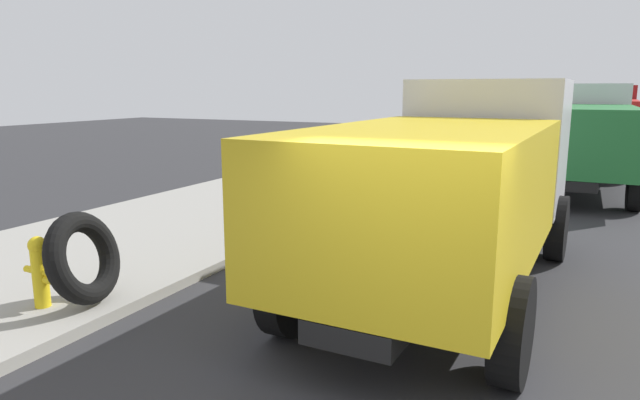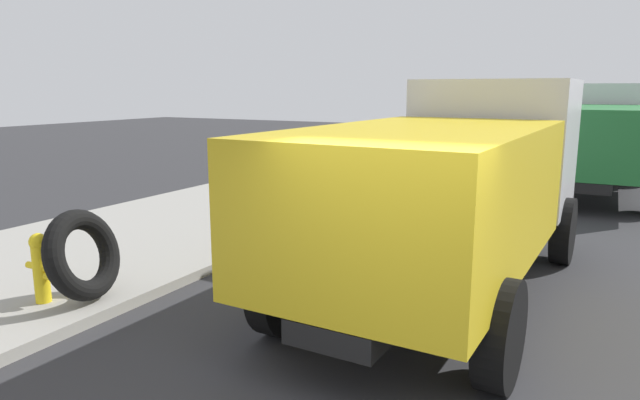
% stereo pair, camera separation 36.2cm
% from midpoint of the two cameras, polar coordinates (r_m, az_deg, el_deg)
% --- Properties ---
extents(fire_hydrant, '(0.22, 0.50, 0.91)m').
position_cam_midpoint_polar(fire_hydrant, '(7.94, -25.34, -6.05)').
color(fire_hydrant, yellow).
rests_on(fire_hydrant, sidewalk_curb).
extents(loose_tire, '(1.28, 0.78, 1.22)m').
position_cam_midpoint_polar(loose_tire, '(7.76, -21.71, -5.20)').
color(loose_tire, black).
rests_on(loose_tire, sidewalk_curb).
extents(dump_truck_yellow, '(7.07, 2.95, 3.00)m').
position_cam_midpoint_polar(dump_truck_yellow, '(8.13, 14.70, 2.11)').
color(dump_truck_yellow, gold).
rests_on(dump_truck_yellow, ground).
extents(dump_truck_green, '(7.04, 2.89, 3.00)m').
position_cam_midpoint_polar(dump_truck_green, '(17.37, 26.96, 5.95)').
color(dump_truck_green, '#237033').
rests_on(dump_truck_green, ground).
extents(dump_truck_red, '(7.06, 2.94, 3.00)m').
position_cam_midpoint_polar(dump_truck_red, '(26.86, 28.89, 7.22)').
color(dump_truck_red, red).
rests_on(dump_truck_red, ground).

